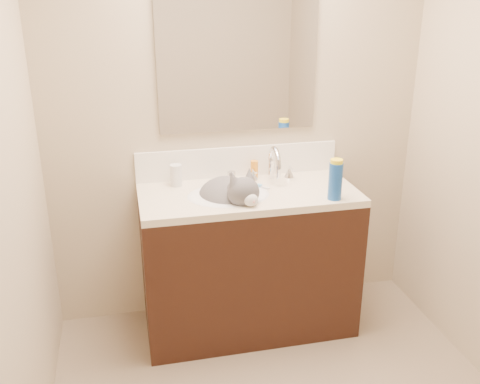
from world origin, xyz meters
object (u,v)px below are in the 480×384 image
pill_bottle (176,175)px  amber_bottle (254,170)px  vanity_cabinet (248,264)px  spray_can (335,181)px  basin (228,207)px  silver_jar (231,176)px  faucet (273,167)px  cat (231,198)px

pill_bottle → amber_bottle: 0.46m
pill_bottle → amber_bottle: pill_bottle is taller
vanity_cabinet → spray_can: size_ratio=6.02×
basin → silver_jar: silver_jar is taller
vanity_cabinet → faucet: (0.18, 0.14, 0.54)m
amber_bottle → cat: bearing=-130.1°
cat → silver_jar: bearing=56.9°
pill_bottle → silver_jar: 0.32m
faucet → silver_jar: faucet is taller
amber_bottle → vanity_cabinet: bearing=-112.3°
amber_bottle → basin: bearing=-131.2°
vanity_cabinet → amber_bottle: size_ratio=11.13×
basin → pill_bottle: 0.36m
spray_can → silver_jar: bearing=139.8°
amber_bottle → spray_can: 0.53m
basin → faucet: (0.30, 0.17, 0.16)m
faucet → vanity_cabinet: bearing=-142.7°
pill_bottle → silver_jar: size_ratio=2.27×
pill_bottle → cat: bearing=-37.1°
basin → silver_jar: (0.06, 0.22, 0.10)m
vanity_cabinet → pill_bottle: 0.66m
amber_bottle → spray_can: (0.34, -0.41, 0.05)m
faucet → spray_can: size_ratio=1.41×
basin → amber_bottle: (0.20, 0.23, 0.12)m
vanity_cabinet → silver_jar: size_ratio=22.19×
faucet → cat: 0.35m
pill_bottle → faucet: bearing=-4.5°
faucet → amber_bottle: size_ratio=2.60×
faucet → spray_can: faucet is taller
pill_bottle → silver_jar: bearing=2.1°
vanity_cabinet → faucet: 0.58m
basin → silver_jar: size_ratio=8.32×
vanity_cabinet → pill_bottle: pill_bottle is taller
vanity_cabinet → silver_jar: silver_jar is taller
silver_jar → pill_bottle: bearing=-177.9°
cat → pill_bottle: bearing=123.0°
cat → spray_can: bearing=-39.3°
faucet → pill_bottle: bearing=175.5°
cat → silver_jar: cat is taller
vanity_cabinet → basin: (-0.12, -0.03, 0.38)m
basin → cat: bearing=24.8°
faucet → spray_can: bearing=-55.5°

